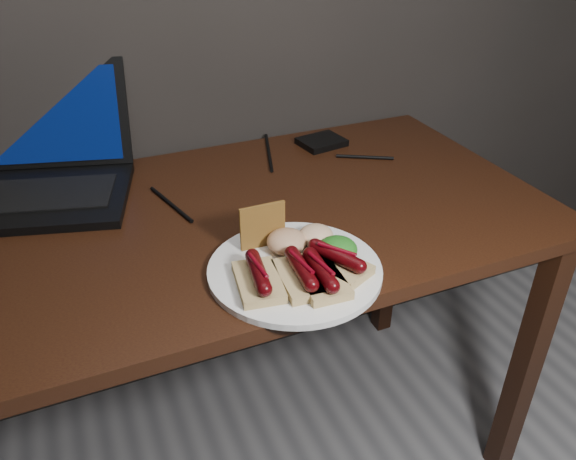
# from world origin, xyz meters

# --- Properties ---
(desk) EXTENTS (1.40, 0.70, 0.75)m
(desk) POSITION_xyz_m (0.00, 1.38, 0.66)
(desk) COLOR #331C0C
(desk) RESTS_ON ground
(laptop) EXTENTS (0.49, 0.45, 0.25)m
(laptop) POSITION_xyz_m (-0.32, 1.65, 0.80)
(laptop) COLOR black
(laptop) RESTS_ON desk
(hard_drive) EXTENTS (0.12, 0.11, 0.02)m
(hard_drive) POSITION_xyz_m (0.37, 1.63, 0.76)
(hard_drive) COLOR black
(hard_drive) RESTS_ON desk
(desk_cables) EXTENTS (0.93, 0.39, 0.01)m
(desk_cables) POSITION_xyz_m (0.02, 1.52, 0.75)
(desk_cables) COLOR black
(desk_cables) RESTS_ON desk
(plate) EXTENTS (0.38, 0.38, 0.01)m
(plate) POSITION_xyz_m (0.08, 1.14, 0.76)
(plate) COLOR white
(plate) RESTS_ON desk
(bread_sausage_left) EXTENTS (0.09, 0.12, 0.04)m
(bread_sausage_left) POSITION_xyz_m (0.00, 1.12, 0.78)
(bread_sausage_left) COLOR #D5BC7D
(bread_sausage_left) RESTS_ON plate
(bread_sausage_center) EXTENTS (0.08, 0.12, 0.04)m
(bread_sausage_center) POSITION_xyz_m (0.07, 1.10, 0.78)
(bread_sausage_center) COLOR #D5BC7D
(bread_sausage_center) RESTS_ON plate
(bread_sausage_right) EXTENTS (0.11, 0.13, 0.04)m
(bread_sausage_right) POSITION_xyz_m (0.14, 1.11, 0.78)
(bread_sausage_right) COLOR #D5BC7D
(bread_sausage_right) RESTS_ON plate
(bread_sausage_extra) EXTENTS (0.08, 0.12, 0.04)m
(bread_sausage_extra) POSITION_xyz_m (0.10, 1.08, 0.78)
(bread_sausage_extra) COLOR #D5BC7D
(bread_sausage_extra) RESTS_ON plate
(crispbread) EXTENTS (0.09, 0.01, 0.08)m
(crispbread) POSITION_xyz_m (0.05, 1.23, 0.80)
(crispbread) COLOR #A1722C
(crispbread) RESTS_ON plate
(salad_greens) EXTENTS (0.07, 0.07, 0.04)m
(salad_greens) POSITION_xyz_m (0.16, 1.14, 0.78)
(salad_greens) COLOR #105214
(salad_greens) RESTS_ON plate
(salsa_mound) EXTENTS (0.07, 0.07, 0.04)m
(salsa_mound) POSITION_xyz_m (0.09, 1.19, 0.78)
(salsa_mound) COLOR maroon
(salsa_mound) RESTS_ON plate
(coleslaw_mound) EXTENTS (0.06, 0.06, 0.04)m
(coleslaw_mound) POSITION_xyz_m (0.14, 1.20, 0.78)
(coleslaw_mound) COLOR beige
(coleslaw_mound) RESTS_ON plate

